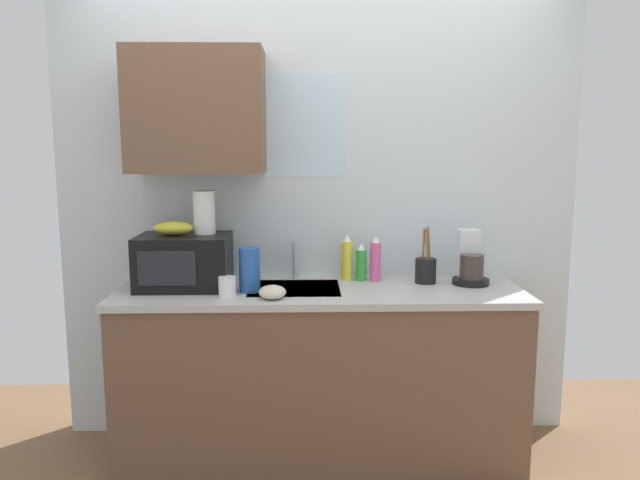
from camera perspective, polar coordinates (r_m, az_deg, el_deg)
kitchen_wall_assembly at (r=3.34m, az=-1.86°, el=4.06°), size 2.82×0.42×2.50m
counter_unit at (r=3.23m, az=-0.05°, el=-12.21°), size 2.05×0.63×0.90m
sink_faucet at (r=3.31m, az=-2.37°, el=-1.91°), size 0.03×0.03×0.20m
microwave at (r=3.17m, az=-12.60°, el=-1.97°), size 0.46×0.35×0.27m
banana_bunch at (r=3.16m, az=-13.59°, el=1.07°), size 0.20×0.11×0.07m
paper_towel_roll at (r=3.17m, az=-10.79°, el=2.56°), size 0.11×0.11×0.22m
coffee_maker at (r=3.29m, az=13.85°, el=-2.15°), size 0.19×0.21×0.28m
dish_soap_bottle_yellow at (r=3.28m, az=2.53°, el=-1.76°), size 0.06×0.06×0.25m
dish_soap_bottle_green at (r=3.27m, az=3.87°, el=-2.18°), size 0.06×0.06×0.20m
dish_soap_bottle_pink at (r=3.26m, az=5.21°, el=-1.86°), size 0.06×0.06×0.24m
cereal_canister at (r=3.03m, az=-6.62°, el=-2.79°), size 0.10×0.10×0.22m
mug_white at (r=2.97m, az=-8.68°, el=-4.31°), size 0.08×0.08×0.09m
utensil_crock at (r=3.26m, az=9.86°, el=-2.74°), size 0.11×0.11×0.30m
small_bowl at (r=2.90m, az=-4.48°, el=-4.88°), size 0.13×0.13×0.06m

